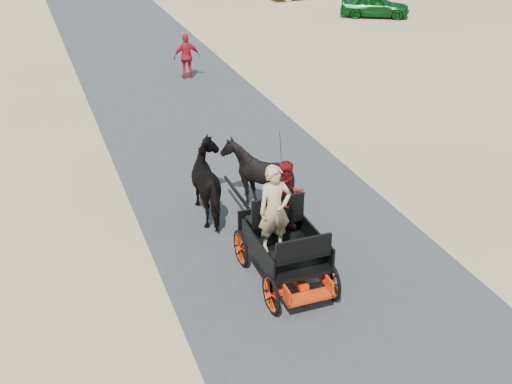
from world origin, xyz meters
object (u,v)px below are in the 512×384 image
object	(u,v)px
carriage	(284,264)
horse_right	(257,176)
horse_left	(213,183)
car_a	(375,5)
pedestrian	(187,57)

from	to	relation	value
carriage	horse_right	distance (m)	3.09
carriage	horse_left	bearing A→B (deg)	100.39
horse_left	car_a	distance (m)	22.61
horse_left	horse_right	size ratio (longest dim) A/B	1.18
carriage	car_a	size ratio (longest dim) A/B	0.66
horse_right	pedestrian	bearing A→B (deg)	-95.97
horse_right	pedestrian	distance (m)	10.58
car_a	horse_left	bearing A→B (deg)	169.45
horse_left	car_a	world-z (taller)	horse_left
carriage	horse_left	xyz separation A→B (m)	(-0.55, 3.00, 0.49)
carriage	pedestrian	xyz separation A→B (m)	(1.65, 13.53, 0.50)
pedestrian	horse_left	bearing A→B (deg)	77.61
carriage	pedestrian	distance (m)	13.64
carriage	horse_right	size ratio (longest dim) A/B	1.41
pedestrian	car_a	world-z (taller)	pedestrian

